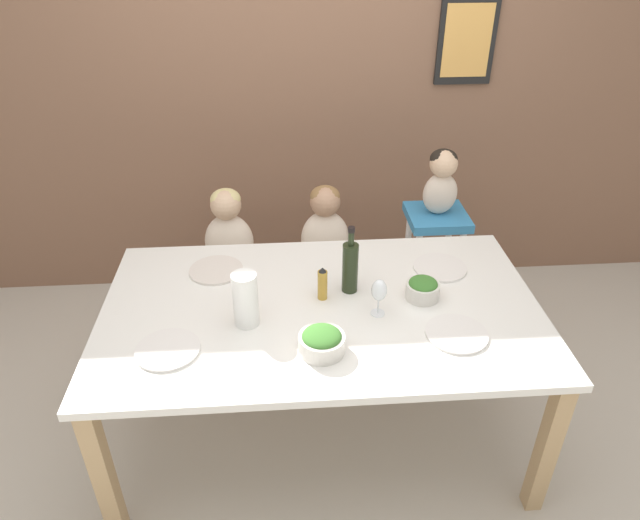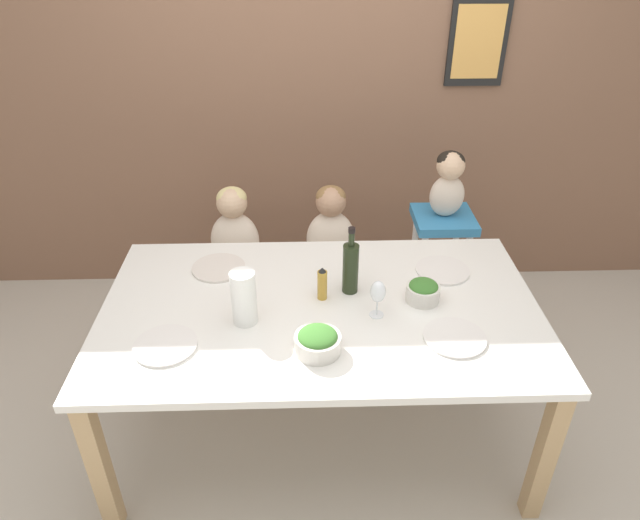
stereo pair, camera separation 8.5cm
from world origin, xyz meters
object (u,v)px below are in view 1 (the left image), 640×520
(dinner_plate_front_left, at_px, (168,350))
(paper_towel_roll, at_px, (245,299))
(chair_far_left, at_px, (233,278))
(dinner_plate_back_left, at_px, (216,270))
(dinner_plate_front_right, at_px, (456,334))
(chair_far_center, at_px, (325,274))
(person_child_left, at_px, (228,229))
(person_baby_right, at_px, (442,178))
(dinner_plate_back_right, at_px, (440,268))
(person_child_center, at_px, (325,226))
(salad_bowl_large, at_px, (322,341))
(wine_glass_near, at_px, (379,291))
(chair_right_highchair, at_px, (434,240))
(wine_bottle, at_px, (350,266))
(salad_bowl_small, at_px, (423,288))

(dinner_plate_front_left, bearing_deg, paper_towel_roll, 26.88)
(chair_far_left, height_order, dinner_plate_back_left, dinner_plate_back_left)
(chair_far_left, height_order, paper_towel_roll, paper_towel_roll)
(dinner_plate_front_right, bearing_deg, chair_far_center, 112.77)
(chair_far_center, xyz_separation_m, person_child_left, (-0.54, 0.00, 0.32))
(chair_far_center, xyz_separation_m, person_baby_right, (0.63, 0.00, 0.59))
(chair_far_left, bearing_deg, dinner_plate_back_right, -28.79)
(person_child_center, distance_m, person_baby_right, 0.69)
(chair_far_center, relative_size, person_baby_right, 1.20)
(salad_bowl_large, bearing_deg, dinner_plate_back_left, 127.17)
(wine_glass_near, bearing_deg, dinner_plate_back_left, 151.85)
(chair_right_highchair, height_order, dinner_plate_back_left, dinner_plate_back_left)
(chair_far_left, height_order, dinner_plate_back_right, dinner_plate_back_right)
(chair_right_highchair, relative_size, person_child_center, 1.54)
(dinner_plate_back_left, bearing_deg, salad_bowl_large, -52.83)
(chair_far_center, xyz_separation_m, dinner_plate_back_left, (-0.55, -0.51, 0.39))
(person_child_left, height_order, person_child_center, same)
(paper_towel_roll, bearing_deg, person_child_center, 66.71)
(chair_far_center, relative_size, dinner_plate_back_right, 1.77)
(dinner_plate_front_left, bearing_deg, person_baby_right, 38.87)
(chair_right_highchair, distance_m, dinner_plate_front_left, 1.71)
(dinner_plate_front_right, bearing_deg, dinner_plate_back_left, 151.56)
(dinner_plate_front_left, xyz_separation_m, dinner_plate_back_left, (0.14, 0.55, 0.00))
(person_baby_right, distance_m, dinner_plate_front_right, 1.09)
(chair_right_highchair, relative_size, paper_towel_roll, 3.18)
(paper_towel_roll, height_order, dinner_plate_back_left, paper_towel_roll)
(person_baby_right, distance_m, dinner_plate_back_left, 1.31)
(chair_right_highchair, distance_m, wine_glass_near, 1.05)
(wine_glass_near, xyz_separation_m, dinner_plate_back_right, (0.35, 0.32, -0.11))
(chair_far_left, xyz_separation_m, dinner_plate_front_right, (0.98, -1.05, 0.39))
(chair_far_center, xyz_separation_m, dinner_plate_front_right, (0.44, -1.05, 0.39))
(paper_towel_roll, distance_m, wine_glass_near, 0.54)
(person_child_left, xyz_separation_m, wine_bottle, (0.59, -0.71, 0.19))
(person_child_left, relative_size, dinner_plate_back_right, 1.95)
(wine_bottle, xyz_separation_m, dinner_plate_back_left, (-0.60, 0.20, -0.12))
(person_baby_right, xyz_separation_m, wine_glass_near, (-0.48, -0.89, -0.10))
(dinner_plate_front_left, distance_m, dinner_plate_back_left, 0.57)
(salad_bowl_small, xyz_separation_m, dinner_plate_back_left, (-0.91, 0.28, -0.04))
(dinner_plate_front_left, height_order, dinner_plate_back_right, same)
(person_child_center, bearing_deg, person_child_left, 180.00)
(wine_glass_near, relative_size, dinner_plate_back_left, 0.67)
(person_baby_right, bearing_deg, salad_bowl_large, -123.40)
(chair_far_left, height_order, salad_bowl_large, salad_bowl_large)
(wine_glass_near, bearing_deg, person_child_left, 127.59)
(chair_far_center, xyz_separation_m, salad_bowl_large, (-0.10, -1.11, 0.43))
(chair_right_highchair, relative_size, dinner_plate_front_left, 3.01)
(person_child_center, bearing_deg, chair_far_left, -179.86)
(dinner_plate_front_left, bearing_deg, salad_bowl_large, -4.24)
(chair_right_highchair, height_order, person_baby_right, person_baby_right)
(person_child_center, xyz_separation_m, wine_bottle, (0.05, -0.71, 0.19))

